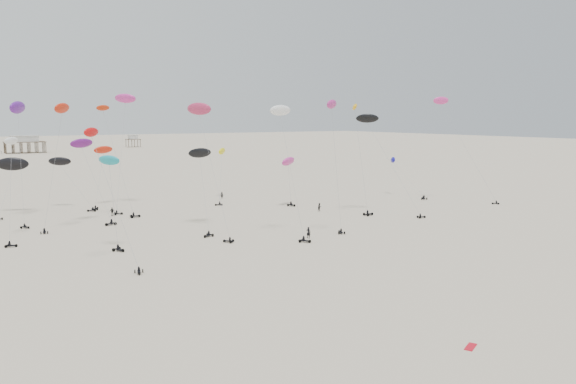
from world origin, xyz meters
TOP-DOWN VIEW (x-y plane):
  - ground_plane at (0.00, 200.00)m, footprint 900.00×900.00m
  - pavilion_main at (-10.00, 350.00)m, footprint 21.00×13.00m
  - pavilion_small at (60.00, 380.00)m, footprint 9.00×7.00m
  - rig_0 at (-1.75, 85.66)m, footprint 4.27×11.14m
  - rig_1 at (48.51, 109.02)m, footprint 2.77×14.09m
  - rig_3 at (-32.54, 80.82)m, footprint 5.28×11.72m
  - rig_4 at (15.45, 112.40)m, footprint 5.73×4.79m
  - rig_5 at (5.88, 82.48)m, footprint 3.83×4.22m
  - rig_6 at (-37.68, 128.36)m, footprint 4.92×18.03m
  - rig_7 at (-41.88, 105.81)m, footprint 4.57×11.54m
  - rig_8 at (-11.51, 98.22)m, footprint 4.73×18.42m
  - rig_9 at (7.42, 130.88)m, footprint 9.75×15.24m
  - rig_10 at (52.97, 99.73)m, footprint 8.23×15.20m
  - rig_11 at (22.52, 95.29)m, footprint 3.11×8.04m
  - rig_12 at (-10.81, 100.72)m, footprint 7.40×14.11m
  - rig_13 at (-27.54, 115.48)m, footprint 6.96×9.90m
  - rig_14 at (-15.23, 133.21)m, footprint 10.23×17.75m
  - rig_15 at (-38.68, 135.92)m, footprint 8.28×12.08m
  - rig_16 at (-20.14, 135.58)m, footprint 7.60×10.29m
  - rig_17 at (-28.04, 136.84)m, footprint 7.83×13.47m
  - rig_18 at (-20.82, 118.03)m, footprint 6.83×6.87m
  - rig_19 at (-29.64, 90.71)m, footprint 3.57×6.16m
  - rig_20 at (-33.43, 110.62)m, footprint 7.28×5.58m
  - rig_21 at (26.79, 96.46)m, footprint 6.65×16.66m
  - spectator_0 at (-0.18, 81.27)m, footprint 0.92×1.00m
  - spectator_1 at (17.03, 102.44)m, footprint 1.07×0.71m
  - spectator_2 at (-22.30, 120.14)m, footprint 1.38×1.26m
  - spectator_3 at (7.39, 130.78)m, footprint 0.79×0.61m
  - grounded_kite_b at (-13.12, 36.73)m, footprint 1.93×1.41m

SIDE VIEW (x-z plane):
  - ground_plane at x=0.00m, z-range 0.00..0.00m
  - spectator_0 at x=-0.18m, z-range -1.13..1.13m
  - spectator_1 at x=17.03m, z-range -1.03..1.03m
  - spectator_2 at x=-22.30m, z-range -1.04..1.04m
  - spectator_3 at x=7.39m, z-range -0.98..0.98m
  - grounded_kite_b at x=-13.12m, z-range -0.04..0.04m
  - pavilion_small at x=60.00m, z-range -0.51..7.49m
  - pavilion_main at x=-10.00m, z-range -0.68..9.12m
  - rig_1 at x=48.51m, z-range -1.54..11.85m
  - rig_4 at x=15.45m, z-range 2.79..14.20m
  - rig_17 at x=-28.04m, z-range 1.63..15.94m
  - rig_9 at x=7.42m, z-range 0.25..17.99m
  - rig_19 at x=-29.64m, z-range 1.91..16.42m
  - rig_15 at x=-38.68m, z-range 2.94..16.36m
  - rig_7 at x=-41.88m, z-range 1.08..18.60m
  - rig_18 at x=-20.82m, z-range -1.16..21.42m
  - rig_16 at x=-20.14m, z-range 3.01..17.47m
  - rig_12 at x=-10.81m, z-range 2.01..19.44m
  - rig_3 at x=-32.54m, z-range 1.27..20.80m
  - rig_11 at x=22.52m, z-range -0.41..22.53m
  - rig_13 at x=-27.54m, z-range 3.43..19.91m
  - rig_0 at x=-1.75m, z-range 4.38..26.88m
  - rig_5 at x=5.88m, z-range 4.37..27.48m
  - rig_21 at x=26.79m, z-range 5.61..28.52m
  - rig_20 at x=-33.43m, z-range 5.92..28.62m
  - rig_8 at x=-11.51m, z-range 6.52..31.32m
  - rig_10 at x=52.97m, z-range 6.90..33.52m
  - rig_6 at x=-37.68m, z-range 7.76..32.70m
  - rig_14 at x=-15.23m, z-range 7.96..35.28m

